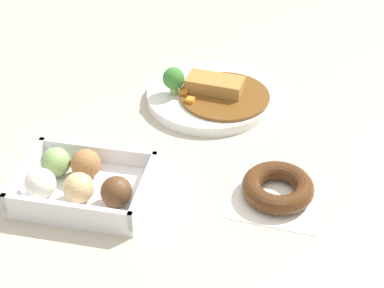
% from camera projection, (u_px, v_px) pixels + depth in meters
% --- Properties ---
extents(ground_plane, '(1.60, 1.60, 0.00)m').
position_uv_depth(ground_plane, '(166.00, 149.00, 0.95)').
color(ground_plane, '#B2A893').
extents(curry_plate, '(0.23, 0.23, 0.07)m').
position_uv_depth(curry_plate, '(210.00, 94.00, 1.06)').
color(curry_plate, white).
rests_on(curry_plate, ground_plane).
extents(donut_box, '(0.19, 0.14, 0.06)m').
position_uv_depth(donut_box, '(80.00, 183.00, 0.85)').
color(donut_box, white).
rests_on(donut_box, ground_plane).
extents(chocolate_ring_donut, '(0.15, 0.15, 0.03)m').
position_uv_depth(chocolate_ring_donut, '(278.00, 188.00, 0.85)').
color(chocolate_ring_donut, white).
rests_on(chocolate_ring_donut, ground_plane).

